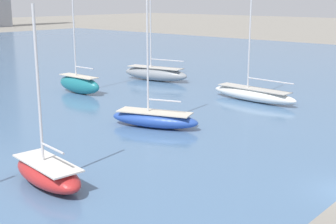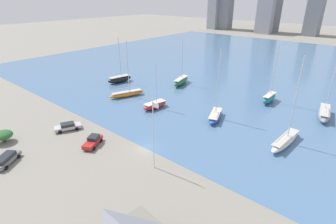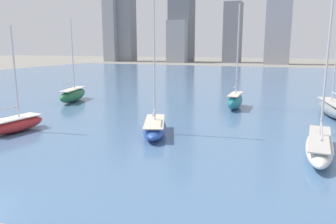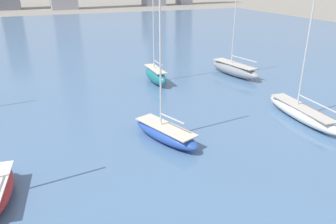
{
  "view_description": "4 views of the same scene",
  "coord_description": "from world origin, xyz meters",
  "px_view_note": "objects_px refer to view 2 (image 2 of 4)",
  "views": [
    {
      "loc": [
        -27.04,
        -9.14,
        11.48
      ],
      "look_at": [
        -5.66,
        9.5,
        4.54
      ],
      "focal_mm": 50.0,
      "sensor_mm": 36.0,
      "label": 1
    },
    {
      "loc": [
        29.32,
        -28.2,
        25.5
      ],
      "look_at": [
        -1.65,
        8.2,
        3.97
      ],
      "focal_mm": 28.0,
      "sensor_mm": 36.0,
      "label": 2
    },
    {
      "loc": [
        16.09,
        -11.51,
        9.06
      ],
      "look_at": [
        5.66,
        16.03,
        3.11
      ],
      "focal_mm": 35.0,
      "sensor_mm": 36.0,
      "label": 3
    },
    {
      "loc": [
        -7.06,
        -7.26,
        14.52
      ],
      "look_at": [
        3.54,
        19.11,
        2.75
      ],
      "focal_mm": 35.0,
      "sensor_mm": 36.0,
      "label": 4
    }
  ],
  "objects_px": {
    "sailboat_gray": "(324,113)",
    "parked_sedan_silver": "(68,126)",
    "sailboat_green": "(181,81)",
    "sailboat_black": "(120,79)",
    "parked_pickup_red": "(93,141)",
    "sailboat_teal": "(269,98)",
    "sailboat_blue": "(215,115)",
    "parked_wagon_gray": "(6,159)",
    "flag_pole": "(154,133)",
    "sailboat_orange": "(127,93)",
    "sailboat_white": "(285,140)",
    "sailboat_red": "(155,105)"
  },
  "relations": [
    {
      "from": "sailboat_green",
      "to": "parked_sedan_silver",
      "type": "distance_m",
      "value": 38.46
    },
    {
      "from": "sailboat_black",
      "to": "flag_pole",
      "type": "bearing_deg",
      "value": -22.58
    },
    {
      "from": "sailboat_gray",
      "to": "sailboat_blue",
      "type": "height_order",
      "value": "sailboat_blue"
    },
    {
      "from": "sailboat_blue",
      "to": "parked_pickup_red",
      "type": "height_order",
      "value": "sailboat_blue"
    },
    {
      "from": "sailboat_green",
      "to": "sailboat_red",
      "type": "bearing_deg",
      "value": -84.47
    },
    {
      "from": "sailboat_white",
      "to": "sailboat_black",
      "type": "xyz_separation_m",
      "value": [
        -52.58,
        4.72,
        0.19
      ]
    },
    {
      "from": "sailboat_teal",
      "to": "parked_pickup_red",
      "type": "bearing_deg",
      "value": -112.19
    },
    {
      "from": "sailboat_white",
      "to": "sailboat_black",
      "type": "height_order",
      "value": "sailboat_white"
    },
    {
      "from": "sailboat_white",
      "to": "sailboat_gray",
      "type": "bearing_deg",
      "value": 84.67
    },
    {
      "from": "parked_wagon_gray",
      "to": "sailboat_black",
      "type": "bearing_deg",
      "value": 81.35
    },
    {
      "from": "sailboat_blue",
      "to": "parked_sedan_silver",
      "type": "height_order",
      "value": "sailboat_blue"
    },
    {
      "from": "sailboat_red",
      "to": "parked_pickup_red",
      "type": "height_order",
      "value": "sailboat_red"
    },
    {
      "from": "sailboat_black",
      "to": "sailboat_green",
      "type": "bearing_deg",
      "value": 44.19
    },
    {
      "from": "sailboat_black",
      "to": "parked_wagon_gray",
      "type": "bearing_deg",
      "value": -53.37
    },
    {
      "from": "parked_sedan_silver",
      "to": "sailboat_red",
      "type": "bearing_deg",
      "value": 97.95
    },
    {
      "from": "sailboat_blue",
      "to": "sailboat_black",
      "type": "distance_m",
      "value": 37.22
    },
    {
      "from": "parked_wagon_gray",
      "to": "parked_pickup_red",
      "type": "height_order",
      "value": "parked_pickup_red"
    },
    {
      "from": "flag_pole",
      "to": "sailboat_red",
      "type": "height_order",
      "value": "flag_pole"
    },
    {
      "from": "sailboat_black",
      "to": "sailboat_orange",
      "type": "bearing_deg",
      "value": -20.93
    },
    {
      "from": "sailboat_green",
      "to": "parked_wagon_gray",
      "type": "height_order",
      "value": "sailboat_green"
    },
    {
      "from": "sailboat_red",
      "to": "sailboat_blue",
      "type": "bearing_deg",
      "value": 23.53
    },
    {
      "from": "flag_pole",
      "to": "parked_wagon_gray",
      "type": "height_order",
      "value": "flag_pole"
    },
    {
      "from": "sailboat_blue",
      "to": "sailboat_red",
      "type": "bearing_deg",
      "value": 175.95
    },
    {
      "from": "sailboat_gray",
      "to": "sailboat_red",
      "type": "distance_m",
      "value": 38.8
    },
    {
      "from": "sailboat_black",
      "to": "parked_pickup_red",
      "type": "height_order",
      "value": "sailboat_black"
    },
    {
      "from": "sailboat_blue",
      "to": "sailboat_black",
      "type": "relative_size",
      "value": 1.13
    },
    {
      "from": "sailboat_white",
      "to": "parked_wagon_gray",
      "type": "distance_m",
      "value": 48.64
    },
    {
      "from": "sailboat_red",
      "to": "sailboat_teal",
      "type": "height_order",
      "value": "sailboat_teal"
    },
    {
      "from": "sailboat_white",
      "to": "sailboat_green",
      "type": "distance_m",
      "value": 39.51
    },
    {
      "from": "parked_sedan_silver",
      "to": "sailboat_green",
      "type": "bearing_deg",
      "value": 115.36
    },
    {
      "from": "sailboat_white",
      "to": "sailboat_teal",
      "type": "relative_size",
      "value": 1.1
    },
    {
      "from": "sailboat_blue",
      "to": "parked_sedan_silver",
      "type": "distance_m",
      "value": 31.5
    },
    {
      "from": "sailboat_blue",
      "to": "sailboat_orange",
      "type": "relative_size",
      "value": 1.05
    },
    {
      "from": "sailboat_orange",
      "to": "parked_sedan_silver",
      "type": "bearing_deg",
      "value": -54.57
    },
    {
      "from": "sailboat_gray",
      "to": "parked_sedan_silver",
      "type": "height_order",
      "value": "sailboat_gray"
    },
    {
      "from": "sailboat_green",
      "to": "parked_pickup_red",
      "type": "height_order",
      "value": "sailboat_green"
    },
    {
      "from": "sailboat_white",
      "to": "sailboat_blue",
      "type": "xyz_separation_m",
      "value": [
        -15.54,
        1.0,
        -0.02
      ]
    },
    {
      "from": "sailboat_white",
      "to": "sailboat_black",
      "type": "bearing_deg",
      "value": 178.36
    },
    {
      "from": "sailboat_blue",
      "to": "parked_wagon_gray",
      "type": "xyz_separation_m",
      "value": [
        -17.33,
        -36.85,
        -0.04
      ]
    },
    {
      "from": "sailboat_blue",
      "to": "flag_pole",
      "type": "bearing_deg",
      "value": -105.19
    },
    {
      "from": "sailboat_blue",
      "to": "parked_sedan_silver",
      "type": "bearing_deg",
      "value": -150.64
    },
    {
      "from": "sailboat_gray",
      "to": "sailboat_green",
      "type": "xyz_separation_m",
      "value": [
        -39.11,
        -2.24,
        0.08
      ]
    },
    {
      "from": "sailboat_teal",
      "to": "parked_sedan_silver",
      "type": "height_order",
      "value": "sailboat_teal"
    },
    {
      "from": "parked_pickup_red",
      "to": "sailboat_gray",
      "type": "bearing_deg",
      "value": 26.14
    },
    {
      "from": "sailboat_white",
      "to": "sailboat_red",
      "type": "xyz_separation_m",
      "value": [
        -29.96,
        -3.21,
        -0.02
      ]
    },
    {
      "from": "sailboat_black",
      "to": "sailboat_green",
      "type": "relative_size",
      "value": 1.03
    },
    {
      "from": "sailboat_green",
      "to": "sailboat_teal",
      "type": "bearing_deg",
      "value": -6.56
    },
    {
      "from": "sailboat_gray",
      "to": "parked_sedan_silver",
      "type": "xyz_separation_m",
      "value": [
        -38.66,
        -40.7,
        -0.27
      ]
    },
    {
      "from": "sailboat_white",
      "to": "sailboat_black",
      "type": "relative_size",
      "value": 1.19
    },
    {
      "from": "sailboat_white",
      "to": "sailboat_red",
      "type": "distance_m",
      "value": 30.13
    }
  ]
}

